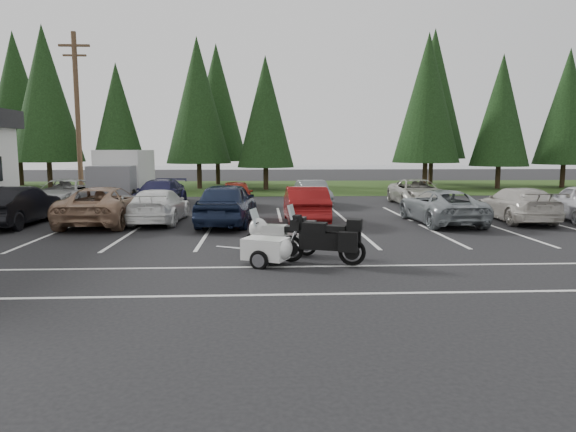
% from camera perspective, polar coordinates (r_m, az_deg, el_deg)
% --- Properties ---
extents(ground, '(120.00, 120.00, 0.00)m').
position_cam_1_polar(ground, '(16.36, -1.95, -2.92)').
color(ground, black).
rests_on(ground, ground).
extents(grass_strip, '(80.00, 16.00, 0.01)m').
position_cam_1_polar(grass_strip, '(40.20, -2.49, 3.22)').
color(grass_strip, '#1E3711').
rests_on(grass_strip, ground).
extents(lake_water, '(70.00, 50.00, 0.02)m').
position_cam_1_polar(lake_water, '(71.28, 0.58, 5.04)').
color(lake_water, slate).
rests_on(lake_water, ground).
extents(utility_pole, '(1.60, 0.26, 9.00)m').
position_cam_1_polar(utility_pole, '(29.79, -22.33, 10.26)').
color(utility_pole, '#473321').
rests_on(utility_pole, ground).
extents(box_truck, '(2.40, 5.60, 2.90)m').
position_cam_1_polar(box_truck, '(29.66, -18.05, 4.18)').
color(box_truck, silver).
rests_on(box_truck, ground).
extents(stall_markings, '(32.00, 16.00, 0.01)m').
position_cam_1_polar(stall_markings, '(18.33, -2.05, -1.79)').
color(stall_markings, silver).
rests_on(stall_markings, ground).
extents(conifer_2, '(5.10, 5.10, 11.89)m').
position_cam_1_polar(conifer_2, '(42.15, -25.39, 12.18)').
color(conifer_2, '#332316').
rests_on(conifer_2, ground).
extents(conifer_3, '(3.87, 3.87, 9.02)m').
position_cam_1_polar(conifer_3, '(38.94, -18.43, 10.47)').
color(conifer_3, '#332316').
rests_on(conifer_3, ground).
extents(conifer_4, '(4.80, 4.80, 11.17)m').
position_cam_1_polar(conifer_4, '(39.44, -10.00, 12.53)').
color(conifer_4, '#332316').
rests_on(conifer_4, ground).
extents(conifer_5, '(4.14, 4.14, 9.63)m').
position_cam_1_polar(conifer_5, '(37.79, -2.52, 11.49)').
color(conifer_5, '#332316').
rests_on(conifer_5, ground).
extents(conifer_6, '(4.93, 4.93, 11.48)m').
position_cam_1_polar(conifer_6, '(40.28, 15.24, 12.53)').
color(conifer_6, '#332316').
rests_on(conifer_6, ground).
extents(conifer_7, '(4.27, 4.27, 9.94)m').
position_cam_1_polar(conifer_7, '(41.94, 22.62, 10.78)').
color(conifer_7, '#332316').
rests_on(conifer_7, ground).
extents(conifer_8, '(4.53, 4.53, 10.56)m').
position_cam_1_polar(conifer_8, '(45.25, 28.61, 10.62)').
color(conifer_8, '#332316').
rests_on(conifer_8, ground).
extents(conifer_back_a, '(5.28, 5.28, 12.30)m').
position_cam_1_polar(conifer_back_a, '(47.60, -27.98, 11.69)').
color(conifer_back_a, '#332316').
rests_on(conifer_back_a, ground).
extents(conifer_back_b, '(4.97, 4.97, 11.58)m').
position_cam_1_polar(conifer_back_b, '(43.92, -7.92, 12.35)').
color(conifer_back_b, '#332316').
rests_on(conifer_back_b, ground).
extents(conifer_back_c, '(5.50, 5.50, 12.81)m').
position_cam_1_polar(conifer_back_c, '(45.42, 15.86, 12.89)').
color(conifer_back_c, '#332316').
rests_on(conifer_back_c, ground).
extents(car_near_1, '(1.75, 4.70, 1.54)m').
position_cam_1_polar(car_near_1, '(22.39, -27.97, 1.00)').
color(car_near_1, black).
rests_on(car_near_1, ground).
extents(car_near_2, '(2.56, 5.40, 1.49)m').
position_cam_1_polar(car_near_2, '(21.43, -19.69, 1.12)').
color(car_near_2, '#967257').
rests_on(car_near_2, ground).
extents(car_near_3, '(1.98, 4.69, 1.35)m').
position_cam_1_polar(car_near_3, '(21.27, -14.17, 1.10)').
color(car_near_3, white).
rests_on(car_near_3, ground).
extents(car_near_4, '(2.43, 5.09, 1.68)m').
position_cam_1_polar(car_near_4, '(20.17, -6.79, 1.40)').
color(car_near_4, '#18223C').
rests_on(car_near_4, ground).
extents(car_near_5, '(1.62, 4.49, 1.47)m').
position_cam_1_polar(car_near_5, '(20.64, 1.95, 1.30)').
color(car_near_5, maroon).
rests_on(car_near_5, ground).
extents(car_near_6, '(2.47, 4.96, 1.35)m').
position_cam_1_polar(car_near_6, '(21.32, 16.61, 1.03)').
color(car_near_6, gray).
rests_on(car_near_6, ground).
extents(car_near_7, '(2.17, 4.89, 1.40)m').
position_cam_1_polar(car_near_7, '(23.04, 24.12, 1.20)').
color(car_near_7, '#BAB4AA').
rests_on(car_near_7, ground).
extents(car_far_0, '(2.47, 5.28, 1.46)m').
position_cam_1_polar(car_far_0, '(27.69, -23.61, 2.23)').
color(car_far_0, '#BBBBB9').
rests_on(car_far_0, ground).
extents(car_far_1, '(2.44, 5.03, 1.41)m').
position_cam_1_polar(car_far_1, '(26.76, -14.12, 2.41)').
color(car_far_1, '#1B1B44').
rests_on(car_far_1, ground).
extents(car_far_2, '(1.94, 4.18, 1.38)m').
position_cam_1_polar(car_far_2, '(25.92, -5.78, 2.41)').
color(car_far_2, maroon).
rests_on(car_far_2, ground).
extents(car_far_3, '(1.77, 4.14, 1.33)m').
position_cam_1_polar(car_far_3, '(26.72, 2.73, 2.53)').
color(car_far_3, slate).
rests_on(car_far_3, ground).
extents(car_far_4, '(2.41, 4.99, 1.37)m').
position_cam_1_polar(car_far_4, '(27.89, 14.15, 2.56)').
color(car_far_4, '#A5A398').
rests_on(car_far_4, ground).
extents(touring_motorcycle, '(2.45, 1.41, 1.30)m').
position_cam_1_polar(touring_motorcycle, '(14.37, -0.92, -1.73)').
color(touring_motorcycle, silver).
rests_on(touring_motorcycle, ground).
extents(cargo_trailer, '(1.78, 1.44, 0.72)m').
position_cam_1_polar(cargo_trailer, '(13.04, -2.50, -3.97)').
color(cargo_trailer, white).
rests_on(cargo_trailer, ground).
extents(adventure_motorcycle, '(2.69, 1.64, 1.55)m').
position_cam_1_polar(adventure_motorcycle, '(13.16, 3.69, -2.04)').
color(adventure_motorcycle, black).
rests_on(adventure_motorcycle, ground).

